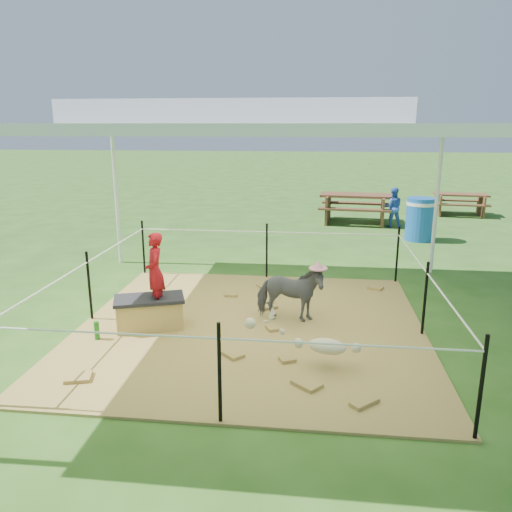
# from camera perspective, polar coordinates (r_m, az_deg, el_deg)

# --- Properties ---
(ground) EXTENTS (90.00, 90.00, 0.00)m
(ground) POSITION_cam_1_polar(r_m,az_deg,el_deg) (6.83, -0.58, -8.20)
(ground) COLOR #2D5919
(ground) RESTS_ON ground
(hay_patch) EXTENTS (4.60, 4.60, 0.03)m
(hay_patch) POSITION_cam_1_polar(r_m,az_deg,el_deg) (6.83, -0.58, -8.09)
(hay_patch) COLOR brown
(hay_patch) RESTS_ON ground
(canopy_tent) EXTENTS (6.30, 6.30, 2.90)m
(canopy_tent) POSITION_cam_1_polar(r_m,az_deg,el_deg) (6.29, -0.65, 15.01)
(canopy_tent) COLOR silver
(canopy_tent) RESTS_ON ground
(rope_fence) EXTENTS (4.54, 4.54, 1.00)m
(rope_fence) POSITION_cam_1_polar(r_m,az_deg,el_deg) (6.61, -0.60, -3.06)
(rope_fence) COLOR black
(rope_fence) RESTS_ON ground
(straw_bale) EXTENTS (0.94, 0.68, 0.38)m
(straw_bale) POSITION_cam_1_polar(r_m,az_deg,el_deg) (6.85, -12.03, -6.50)
(straw_bale) COLOR #B48241
(straw_bale) RESTS_ON hay_patch
(dark_cloth) EXTENTS (1.01, 0.74, 0.05)m
(dark_cloth) POSITION_cam_1_polar(r_m,az_deg,el_deg) (6.78, -12.12, -4.82)
(dark_cloth) COLOR black
(dark_cloth) RESTS_ON straw_bale
(woman) EXTENTS (0.35, 0.43, 1.02)m
(woman) POSITION_cam_1_polar(r_m,az_deg,el_deg) (6.60, -11.53, -0.89)
(woman) COLOR #A81018
(woman) RESTS_ON straw_bale
(green_bottle) EXTENTS (0.08, 0.08, 0.24)m
(green_bottle) POSITION_cam_1_polar(r_m,az_deg,el_deg) (6.69, -17.73, -8.10)
(green_bottle) COLOR #197219
(green_bottle) RESTS_ON hay_patch
(pony) EXTENTS (0.96, 0.49, 0.79)m
(pony) POSITION_cam_1_polar(r_m,az_deg,el_deg) (6.86, 3.86, -4.33)
(pony) COLOR #4B4C51
(pony) RESTS_ON hay_patch
(pink_hat) EXTENTS (0.25, 0.25, 0.11)m
(pink_hat) POSITION_cam_1_polar(r_m,az_deg,el_deg) (6.72, 3.92, -0.69)
(pink_hat) COLOR pink
(pink_hat) RESTS_ON pony
(foal) EXTENTS (1.12, 0.78, 0.57)m
(foal) POSITION_cam_1_polar(r_m,az_deg,el_deg) (5.68, 8.15, -9.88)
(foal) COLOR beige
(foal) RESTS_ON hay_patch
(trash_barrel) EXTENTS (0.71, 0.71, 1.01)m
(trash_barrel) POSITION_cam_1_polar(r_m,az_deg,el_deg) (12.38, 18.22, 4.01)
(trash_barrel) COLOR #1755AF
(trash_barrel) RESTS_ON ground
(picnic_table_near) EXTENTS (2.05, 1.58, 0.80)m
(picnic_table_near) POSITION_cam_1_polar(r_m,az_deg,el_deg) (14.21, 11.25, 5.36)
(picnic_table_near) COLOR #512E1B
(picnic_table_near) RESTS_ON ground
(picnic_table_far) EXTENTS (1.68, 1.30, 0.65)m
(picnic_table_far) POSITION_cam_1_polar(r_m,az_deg,el_deg) (16.36, 22.26, 5.49)
(picnic_table_far) COLOR brown
(picnic_table_far) RESTS_ON ground
(distant_person) EXTENTS (0.52, 0.41, 1.06)m
(distant_person) POSITION_cam_1_polar(r_m,az_deg,el_deg) (13.81, 15.36, 5.39)
(distant_person) COLOR blue
(distant_person) RESTS_ON ground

